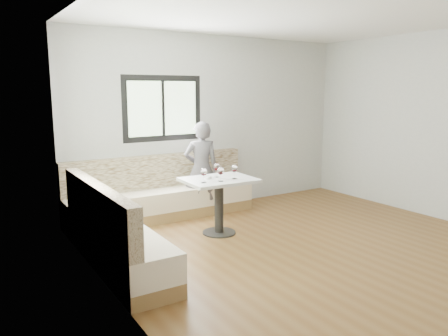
{
  "coord_description": "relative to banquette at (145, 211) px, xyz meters",
  "views": [
    {
      "loc": [
        -3.68,
        -3.69,
        1.92
      ],
      "look_at": [
        -0.56,
        1.28,
        0.88
      ],
      "focal_mm": 35.0,
      "sensor_mm": 36.0,
      "label": 1
    }
  ],
  "objects": [
    {
      "name": "room",
      "position": [
        1.51,
        -1.56,
        1.08
      ],
      "size": [
        5.01,
        5.01,
        2.81
      ],
      "color": "brown",
      "rests_on": "ground"
    },
    {
      "name": "banquette",
      "position": [
        0.0,
        0.0,
        0.0
      ],
      "size": [
        2.9,
        2.8,
        0.95
      ],
      "color": "olive",
      "rests_on": "ground"
    },
    {
      "name": "table",
      "position": [
        0.89,
        -0.45,
        0.24
      ],
      "size": [
        0.95,
        0.75,
        0.76
      ],
      "rotation": [
        0.0,
        0.0,
        -0.03
      ],
      "color": "black",
      "rests_on": "ground"
    },
    {
      "name": "person",
      "position": [
        1.12,
        0.45,
        0.4
      ],
      "size": [
        0.61,
        0.5,
        1.46
      ],
      "primitive_type": "imported",
      "rotation": [
        0.0,
        0.0,
        2.83
      ],
      "color": "#4D494E",
      "rests_on": "ground"
    },
    {
      "name": "olive_ramekin",
      "position": [
        0.77,
        -0.37,
        0.45
      ],
      "size": [
        0.09,
        0.09,
        0.03
      ],
      "color": "white",
      "rests_on": "table"
    },
    {
      "name": "wine_glass_a",
      "position": [
        0.58,
        -0.58,
        0.56
      ],
      "size": [
        0.09,
        0.09,
        0.19
      ],
      "color": "white",
      "rests_on": "table"
    },
    {
      "name": "wine_glass_b",
      "position": [
        0.81,
        -0.63,
        0.56
      ],
      "size": [
        0.09,
        0.09,
        0.19
      ],
      "color": "white",
      "rests_on": "table"
    },
    {
      "name": "wine_glass_c",
      "position": [
        1.05,
        -0.58,
        0.56
      ],
      "size": [
        0.09,
        0.09,
        0.19
      ],
      "color": "white",
      "rests_on": "table"
    },
    {
      "name": "wine_glass_d",
      "position": [
        0.91,
        -0.36,
        0.56
      ],
      "size": [
        0.09,
        0.09,
        0.19
      ],
      "color": "white",
      "rests_on": "table"
    }
  ]
}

